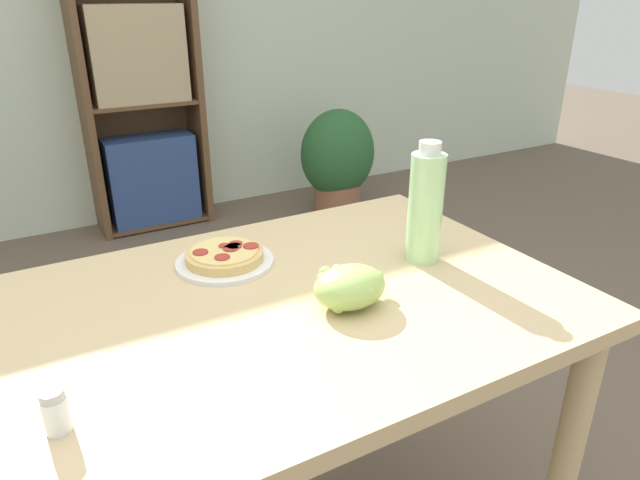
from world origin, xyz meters
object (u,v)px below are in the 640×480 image
(salt_shaker, at_px, (55,411))
(bookshelf, at_px, (143,114))
(drink_bottle, at_px, (425,206))
(potted_plant_floor, at_px, (338,159))
(grape_bunch, at_px, (349,287))
(pizza_on_plate, at_px, (225,258))

(salt_shaker, height_order, bookshelf, bookshelf)
(drink_bottle, distance_m, potted_plant_floor, 2.29)
(bookshelf, height_order, potted_plant_floor, bookshelf)
(drink_bottle, bearing_deg, grape_bunch, -159.55)
(grape_bunch, bearing_deg, potted_plant_floor, 59.42)
(salt_shaker, distance_m, potted_plant_floor, 2.84)
(drink_bottle, xyz_separation_m, potted_plant_floor, (0.99, 2.00, -0.53))
(drink_bottle, distance_m, salt_shaker, 0.79)
(pizza_on_plate, distance_m, drink_bottle, 0.45)
(potted_plant_floor, bearing_deg, grape_bunch, -120.58)
(pizza_on_plate, relative_size, grape_bunch, 1.36)
(salt_shaker, bearing_deg, drink_bottle, 13.47)
(drink_bottle, xyz_separation_m, bookshelf, (-0.06, 2.35, -0.21))
(bookshelf, relative_size, potted_plant_floor, 2.23)
(grape_bunch, height_order, potted_plant_floor, grape_bunch)
(bookshelf, bearing_deg, potted_plant_floor, -18.37)
(grape_bunch, height_order, bookshelf, bookshelf)
(grape_bunch, xyz_separation_m, salt_shaker, (-0.52, -0.09, -0.01))
(drink_bottle, relative_size, bookshelf, 0.19)
(pizza_on_plate, bearing_deg, salt_shaker, -135.42)
(drink_bottle, bearing_deg, bookshelf, 91.39)
(pizza_on_plate, height_order, bookshelf, bookshelf)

